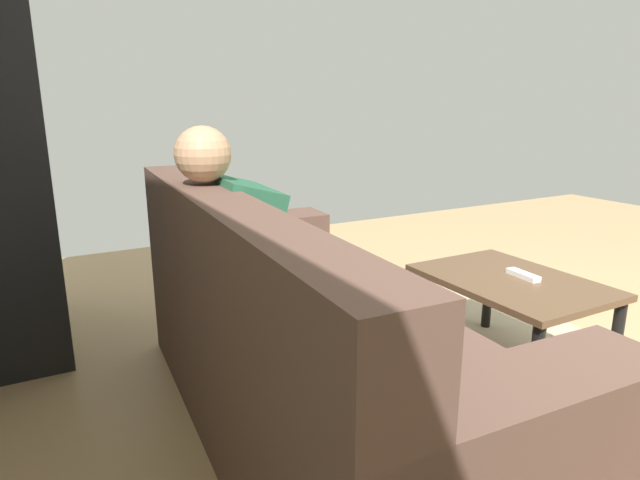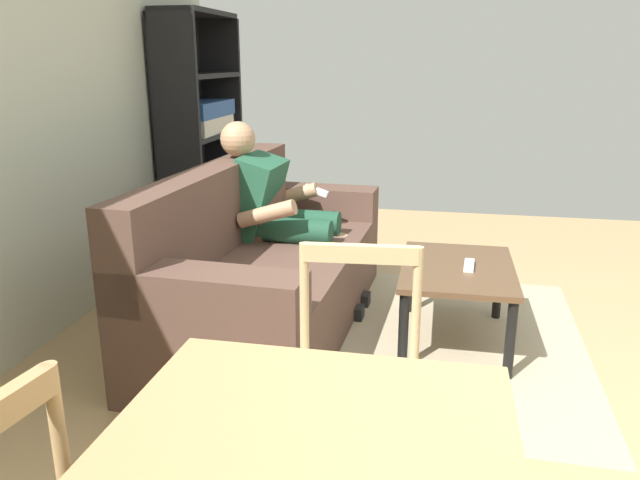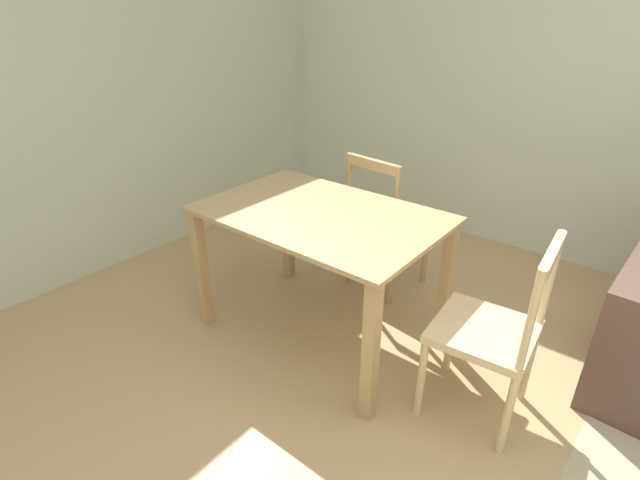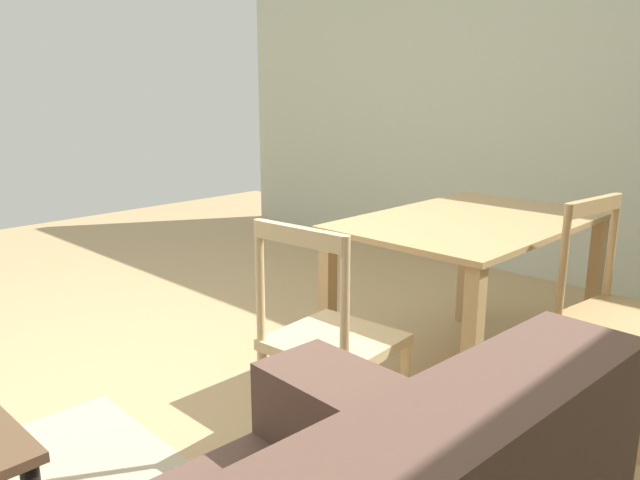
# 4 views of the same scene
# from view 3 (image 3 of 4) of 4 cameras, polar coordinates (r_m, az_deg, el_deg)

# --- Properties ---
(dining_table) EXTENTS (1.26, 0.84, 0.77)m
(dining_table) POSITION_cam_3_polar(r_m,az_deg,el_deg) (2.48, 0.00, 0.88)
(dining_table) COLOR tan
(dining_table) RESTS_ON ground_plane
(dining_chair_near_wall) EXTENTS (0.47, 0.47, 0.92)m
(dining_chair_near_wall) POSITION_cam_3_polar(r_m,az_deg,el_deg) (3.08, 8.04, 2.05)
(dining_chair_near_wall) COLOR tan
(dining_chair_near_wall) RESTS_ON ground_plane
(dining_chair_facing_couch) EXTENTS (0.45, 0.45, 0.91)m
(dining_chair_facing_couch) POSITION_cam_3_polar(r_m,az_deg,el_deg) (2.20, 20.25, -10.60)
(dining_chair_facing_couch) COLOR #D1B27F
(dining_chair_facing_couch) RESTS_ON ground_plane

